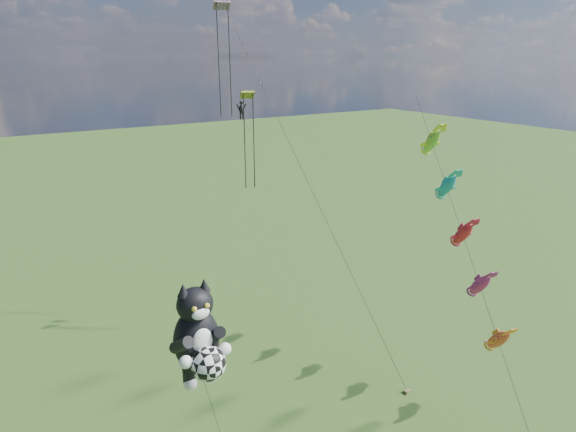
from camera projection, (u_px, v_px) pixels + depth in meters
cat_kite_rig at (199, 337)px, 23.94m from camera, size 2.86×4.30×12.33m
fish_windsock_rig at (463, 235)px, 32.46m from camera, size 3.90×15.54×19.95m
parafoil_rig at (244, 99)px, 36.31m from camera, size 6.60×16.64×26.64m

